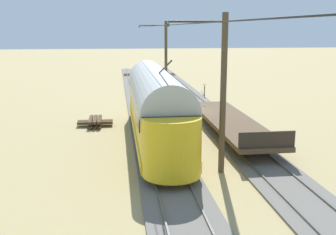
{
  "coord_description": "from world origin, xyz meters",
  "views": [
    {
      "loc": [
        4.65,
        27.92,
        6.6
      ],
      "look_at": [
        1.77,
        4.93,
        1.54
      ],
      "focal_mm": 43.74,
      "sensor_mm": 36.0,
      "label": 1
    }
  ],
  "objects_px": {
    "switch_stand": "(204,90)",
    "spare_tie_stack": "(95,122)",
    "catenary_pole_foreground": "(165,58)",
    "catenary_pole_mid_near": "(222,92)",
    "vintage_streetcar": "(156,104)",
    "flatcar_adjacent": "(231,122)"
  },
  "relations": [
    {
      "from": "vintage_streetcar",
      "to": "switch_stand",
      "type": "relative_size",
      "value": 13.44
    },
    {
      "from": "catenary_pole_mid_near",
      "to": "switch_stand",
      "type": "height_order",
      "value": "catenary_pole_mid_near"
    },
    {
      "from": "catenary_pole_foreground",
      "to": "switch_stand",
      "type": "xyz_separation_m",
      "value": [
        -3.83,
        0.38,
        -3.1
      ]
    },
    {
      "from": "catenary_pole_foreground",
      "to": "catenary_pole_mid_near",
      "type": "height_order",
      "value": "same"
    },
    {
      "from": "vintage_streetcar",
      "to": "catenary_pole_foreground",
      "type": "bearing_deg",
      "value": -98.77
    },
    {
      "from": "catenary_pole_foreground",
      "to": "catenary_pole_mid_near",
      "type": "xyz_separation_m",
      "value": [
        0.0,
        21.65,
        0.0
      ]
    },
    {
      "from": "flatcar_adjacent",
      "to": "spare_tie_stack",
      "type": "height_order",
      "value": "flatcar_adjacent"
    },
    {
      "from": "switch_stand",
      "to": "spare_tie_stack",
      "type": "xyz_separation_m",
      "value": [
        10.08,
        11.19,
        -0.43
      ]
    },
    {
      "from": "vintage_streetcar",
      "to": "flatcar_adjacent",
      "type": "bearing_deg",
      "value": -171.36
    },
    {
      "from": "vintage_streetcar",
      "to": "flatcar_adjacent",
      "type": "distance_m",
      "value": 5.09
    },
    {
      "from": "catenary_pole_foreground",
      "to": "switch_stand",
      "type": "bearing_deg",
      "value": 174.39
    },
    {
      "from": "flatcar_adjacent",
      "to": "spare_tie_stack",
      "type": "bearing_deg",
      "value": -22.61
    },
    {
      "from": "catenary_pole_foreground",
      "to": "spare_tie_stack",
      "type": "distance_m",
      "value": 13.61
    },
    {
      "from": "catenary_pole_mid_near",
      "to": "switch_stand",
      "type": "xyz_separation_m",
      "value": [
        -3.83,
        -21.27,
        -3.1
      ]
    },
    {
      "from": "vintage_streetcar",
      "to": "switch_stand",
      "type": "xyz_separation_m",
      "value": [
        -6.28,
        -15.52,
        -1.56
      ]
    },
    {
      "from": "catenary_pole_foreground",
      "to": "catenary_pole_mid_near",
      "type": "distance_m",
      "value": 21.65
    },
    {
      "from": "vintage_streetcar",
      "to": "spare_tie_stack",
      "type": "height_order",
      "value": "vintage_streetcar"
    },
    {
      "from": "vintage_streetcar",
      "to": "flatcar_adjacent",
      "type": "relative_size",
      "value": 1.28
    },
    {
      "from": "catenary_pole_foreground",
      "to": "spare_tie_stack",
      "type": "height_order",
      "value": "catenary_pole_foreground"
    },
    {
      "from": "spare_tie_stack",
      "to": "switch_stand",
      "type": "bearing_deg",
      "value": -132.02
    },
    {
      "from": "flatcar_adjacent",
      "to": "catenary_pole_mid_near",
      "type": "distance_m",
      "value": 7.52
    },
    {
      "from": "vintage_streetcar",
      "to": "flatcar_adjacent",
      "type": "height_order",
      "value": "vintage_streetcar"
    }
  ]
}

